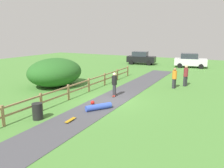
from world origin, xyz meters
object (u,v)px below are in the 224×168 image
bystander_orange (174,77)px  bush_large (55,72)px  skateboard_loose (70,120)px  parked_car_black (141,58)px  parked_car_white (190,61)px  skater_riding (114,83)px  bystander_maroon (186,75)px  trash_bin (38,111)px  skater_fallen (98,106)px

bystander_orange → bush_large: bearing=-157.4°
skateboard_loose → parked_car_black: 23.52m
bush_large → parked_car_white: (8.83, 17.06, -0.27)m
bystander_orange → parked_car_white: bearing=93.1°
skater_riding → parked_car_white: 17.84m
bystander_maroon → bystander_orange: bearing=-119.5°
trash_bin → skater_fallen: 3.55m
skateboard_loose → bush_large: bearing=136.5°
parked_car_white → parked_car_black: bearing=180.0°
bush_large → parked_car_black: bush_large is taller
parked_car_white → parked_car_black: (-7.13, 0.00, 0.00)m
trash_bin → bystander_maroon: bearing=64.1°
bush_large → bystander_maroon: bush_large is taller
skater_fallen → parked_car_black: 21.33m
skater_fallen → bystander_orange: 8.22m
bush_large → skateboard_loose: 8.78m
skater_fallen → bystander_maroon: 9.64m
trash_bin → parked_car_black: bearing=96.9°
skater_riding → skateboard_loose: bearing=-88.4°
skater_fallen → parked_car_black: (-4.94, 20.74, 0.76)m
skateboard_loose → skater_riding: bearing=91.6°
trash_bin → parked_car_white: 23.98m
bush_large → skater_fallen: 7.66m
skateboard_loose → bystander_maroon: size_ratio=0.43×
bush_large → skater_fallen: bearing=-29.0°
bystander_orange → bystander_maroon: (0.70, 1.24, 0.07)m
skater_riding → bystander_maroon: size_ratio=0.94×
bush_large → parked_car_black: size_ratio=1.18×
skateboard_loose → bystander_maroon: (3.93, 11.20, 0.96)m
bystander_maroon → parked_car_white: size_ratio=0.43×
parked_car_black → skater_fallen: bearing=-76.6°
skater_riding → bystander_maroon: bystander_maroon is taller
parked_car_white → parked_car_black: 7.13m
skateboard_loose → parked_car_black: bearing=101.3°
skateboard_loose → parked_car_white: parked_car_white is taller
bystander_orange → bystander_maroon: 1.43m
bush_large → skater_riding: size_ratio=2.92×
skater_riding → parked_car_black: bearing=104.2°
parked_car_white → skater_fallen: bearing=-96.0°
bush_large → skater_fallen: size_ratio=3.28×
trash_bin → parked_car_white: bearing=79.7°
bush_large → trash_bin: size_ratio=5.71×
trash_bin → parked_car_white: size_ratio=0.20×
bystander_orange → trash_bin: bearing=-115.4°
skater_fallen → bystander_orange: bystander_orange is taller
skateboard_loose → bystander_orange: 10.50m
bystander_maroon → parked_car_black: (-8.54, 11.84, -0.09)m
trash_bin → skater_fallen: bearing=53.7°
skateboard_loose → bystander_orange: size_ratio=0.46×
bystander_maroon → parked_car_black: bearing=125.8°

